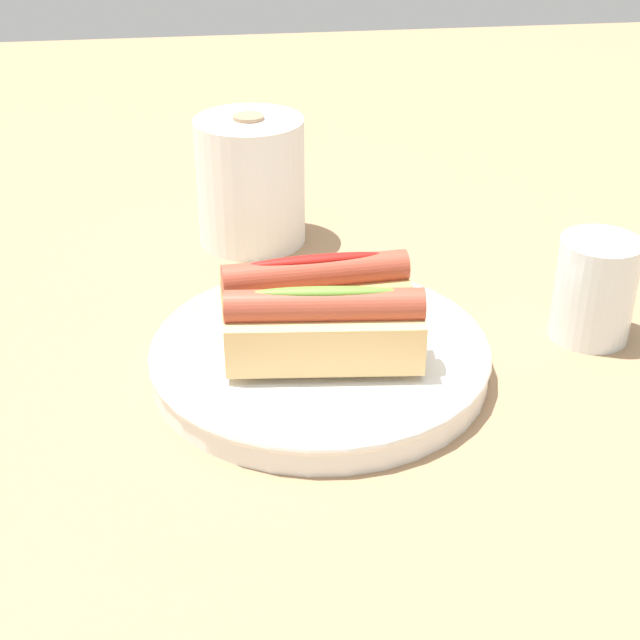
{
  "coord_description": "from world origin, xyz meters",
  "views": [
    {
      "loc": [
        -0.08,
        -0.65,
        0.41
      ],
      "look_at": [
        0.01,
        -0.01,
        0.05
      ],
      "focal_mm": 52.31,
      "sensor_mm": 36.0,
      "label": 1
    }
  ],
  "objects_px": {
    "serving_bowl": "(320,356)",
    "hotdog_front": "(325,329)",
    "water_glass": "(594,294)",
    "hotdog_back": "(316,295)",
    "paper_towel_roll": "(251,181)"
  },
  "relations": [
    {
      "from": "hotdog_front",
      "to": "water_glass",
      "type": "height_order",
      "value": "hotdog_front"
    },
    {
      "from": "water_glass",
      "to": "paper_towel_roll",
      "type": "distance_m",
      "value": 0.36
    },
    {
      "from": "serving_bowl",
      "to": "hotdog_front",
      "type": "distance_m",
      "value": 0.05
    },
    {
      "from": "serving_bowl",
      "to": "paper_towel_roll",
      "type": "xyz_separation_m",
      "value": [
        -0.03,
        0.26,
        0.05
      ]
    },
    {
      "from": "hotdog_front",
      "to": "water_glass",
      "type": "bearing_deg",
      "value": 12.64
    },
    {
      "from": "hotdog_front",
      "to": "paper_towel_roll",
      "type": "xyz_separation_m",
      "value": [
        -0.03,
        0.29,
        0.01
      ]
    },
    {
      "from": "hotdog_front",
      "to": "water_glass",
      "type": "distance_m",
      "value": 0.25
    },
    {
      "from": "hotdog_back",
      "to": "hotdog_front",
      "type": "bearing_deg",
      "value": -90.65
    },
    {
      "from": "hotdog_back",
      "to": "serving_bowl",
      "type": "bearing_deg",
      "value": -90.65
    },
    {
      "from": "paper_towel_roll",
      "to": "serving_bowl",
      "type": "bearing_deg",
      "value": -82.53
    },
    {
      "from": "serving_bowl",
      "to": "hotdog_back",
      "type": "distance_m",
      "value": 0.05
    },
    {
      "from": "hotdog_back",
      "to": "water_glass",
      "type": "xyz_separation_m",
      "value": [
        0.24,
        -0.0,
        -0.02
      ]
    },
    {
      "from": "serving_bowl",
      "to": "water_glass",
      "type": "xyz_separation_m",
      "value": [
        0.24,
        0.03,
        0.03
      ]
    },
    {
      "from": "serving_bowl",
      "to": "paper_towel_roll",
      "type": "height_order",
      "value": "paper_towel_roll"
    },
    {
      "from": "hotdog_back",
      "to": "paper_towel_roll",
      "type": "distance_m",
      "value": 0.24
    }
  ]
}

